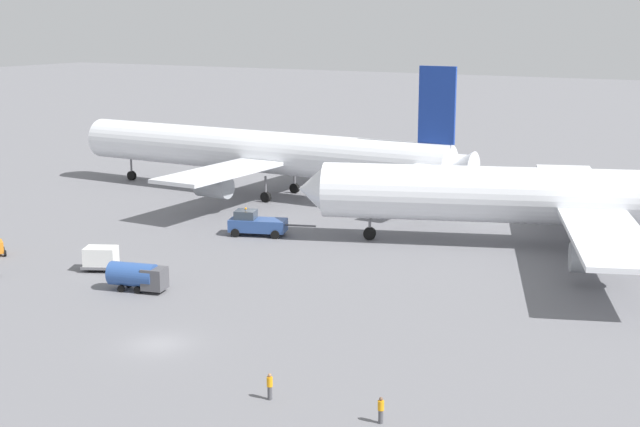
{
  "coord_description": "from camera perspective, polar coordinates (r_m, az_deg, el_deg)",
  "views": [
    {
      "loc": [
        39.09,
        -45.85,
        22.31
      ],
      "look_at": [
        -2.3,
        26.94,
        4.0
      ],
      "focal_mm": 50.24,
      "sensor_mm": 36.0,
      "label": 1
    }
  ],
  "objects": [
    {
      "name": "gse_fuel_bowser_stubby",
      "position": [
        76.21,
        -11.5,
        -3.9
      ],
      "size": [
        5.21,
        3.0,
        2.4
      ],
      "color": "#2D5199",
      "rests_on": "ground"
    },
    {
      "name": "gse_container_dolly_flat",
      "position": [
        83.19,
        -13.78,
        -2.75
      ],
      "size": [
        3.84,
        3.37,
        2.15
      ],
      "color": "slate",
      "rests_on": "ground"
    },
    {
      "name": "pushback_tug",
      "position": [
        94.03,
        -4.08,
        -0.64
      ],
      "size": [
        9.07,
        4.35,
        2.94
      ],
      "color": "#2D4C8C",
      "rests_on": "ground"
    },
    {
      "name": "ground_crew_ramp_agent_by_cones",
      "position": [
        51.51,
        3.9,
        -12.37
      ],
      "size": [
        0.36,
        0.36,
        1.57
      ],
      "color": "#4C4C51",
      "rests_on": "ground"
    },
    {
      "name": "ground_crew_marshaller_foreground",
      "position": [
        54.39,
        -3.22,
        -10.91
      ],
      "size": [
        0.36,
        0.36,
        1.66
      ],
      "color": "#4C4C51",
      "rests_on": "ground"
    },
    {
      "name": "airliner_at_gate_left",
      "position": [
        114.62,
        -3.88,
        3.92
      ],
      "size": [
        58.46,
        40.56,
        17.09
      ],
      "color": "white",
      "rests_on": "ground"
    },
    {
      "name": "ground_plane",
      "position": [
        64.25,
        -10.25,
        -8.19
      ],
      "size": [
        600.0,
        600.0,
        0.0
      ],
      "primitive_type": "plane",
      "color": "slate"
    },
    {
      "name": "airliner_being_pushed",
      "position": [
        91.39,
        15.53,
        0.98
      ],
      "size": [
        51.54,
        46.8,
        15.63
      ],
      "color": "white",
      "rests_on": "ground"
    }
  ]
}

